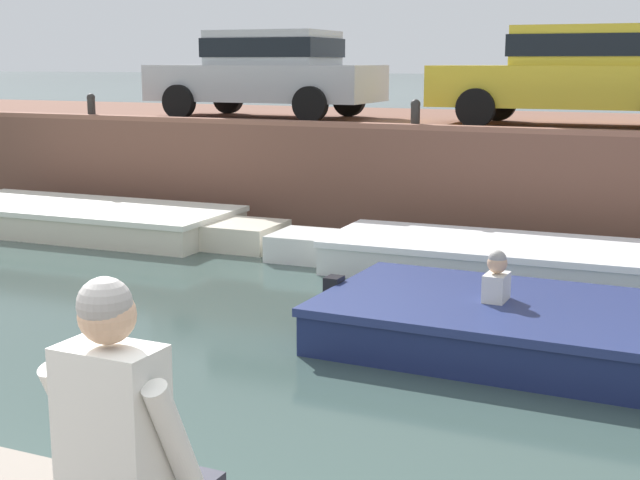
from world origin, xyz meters
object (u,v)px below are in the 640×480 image
person_seated_right (121,438)px  boat_moored_west_cream (95,220)px  mooring_bollard_west (91,105)px  mooring_bollard_mid (415,113)px  boat_moored_central_white (498,259)px  car_left_inner_yellow (580,72)px  car_leftmost_silver (269,70)px  motorboat_passing (639,342)px

person_seated_right → boat_moored_west_cream: bearing=129.1°
mooring_bollard_west → mooring_bollard_mid: 6.06m
boat_moored_central_white → car_left_inner_yellow: 4.24m
car_leftmost_silver → car_left_inner_yellow: 5.47m
motorboat_passing → person_seated_right: size_ratio=6.74×
boat_moored_west_cream → car_leftmost_silver: bearing=68.8°
car_left_inner_yellow → mooring_bollard_mid: car_left_inner_yellow is taller
boat_moored_west_cream → mooring_bollard_mid: bearing=21.4°
car_leftmost_silver → person_seated_right: car_leftmost_silver is taller
mooring_bollard_mid → person_seated_right: mooring_bollard_mid is taller
car_leftmost_silver → person_seated_right: 13.46m
boat_moored_west_cream → person_seated_right: 11.27m
mooring_bollard_mid → motorboat_passing: bearing=-52.5°
car_left_inner_yellow → mooring_bollard_mid: (-2.15, -1.59, -0.61)m
motorboat_passing → car_leftmost_silver: car_leftmost_silver is taller
car_left_inner_yellow → mooring_bollard_west: size_ratio=10.00×
mooring_bollard_west → person_seated_right: mooring_bollard_west is taller
boat_moored_west_cream → boat_moored_central_white: 6.42m
boat_moored_central_white → car_leftmost_silver: (-5.10, 3.54, 2.30)m
boat_moored_west_cream → car_left_inner_yellow: 7.94m
car_leftmost_silver → car_left_inner_yellow: size_ratio=0.93×
mooring_bollard_mid → car_left_inner_yellow: bearing=36.5°
car_left_inner_yellow → motorboat_passing: bearing=-76.2°
boat_moored_west_cream → mooring_bollard_west: 2.86m
boat_moored_central_white → mooring_bollard_west: (-7.84, 1.95, 1.69)m
boat_moored_central_white → car_left_inner_yellow: (0.37, 3.54, 2.30)m
boat_moored_central_white → car_leftmost_silver: bearing=145.3°
motorboat_passing → car_leftmost_silver: (-7.06, 6.46, 2.29)m
car_leftmost_silver → person_seated_right: size_ratio=4.31×
car_left_inner_yellow → car_leftmost_silver: bearing=-180.0°
car_left_inner_yellow → mooring_bollard_west: (-8.21, -1.59, -0.61)m
person_seated_right → car_leftmost_silver: bearing=115.4°
mooring_bollard_west → mooring_bollard_mid: (6.06, 0.00, 0.00)m
boat_moored_central_white → mooring_bollard_mid: bearing=132.4°
boat_moored_west_cream → motorboat_passing: 8.91m
motorboat_passing → boat_moored_central_white: bearing=123.8°
boat_moored_central_white → car_leftmost_silver: size_ratio=1.38×
mooring_bollard_west → boat_moored_west_cream: bearing=-52.0°
boat_moored_west_cream → boat_moored_central_white: bearing=-1.1°
car_leftmost_silver → mooring_bollard_mid: 3.73m
car_leftmost_silver → mooring_bollard_west: 3.23m
car_leftmost_silver → mooring_bollard_west: (-2.74, -1.59, -0.61)m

